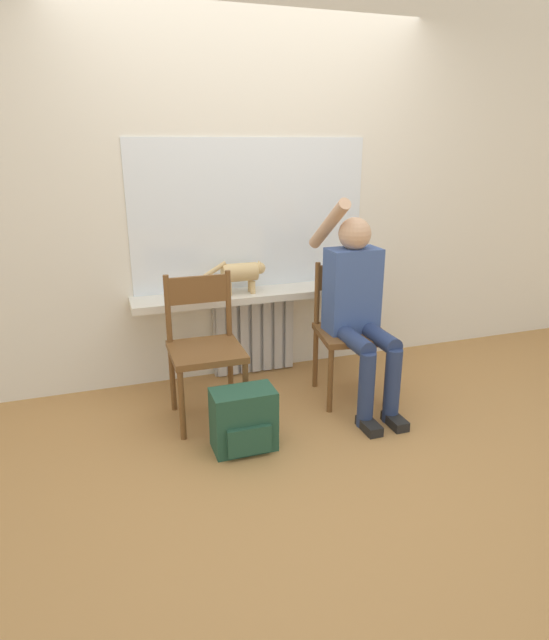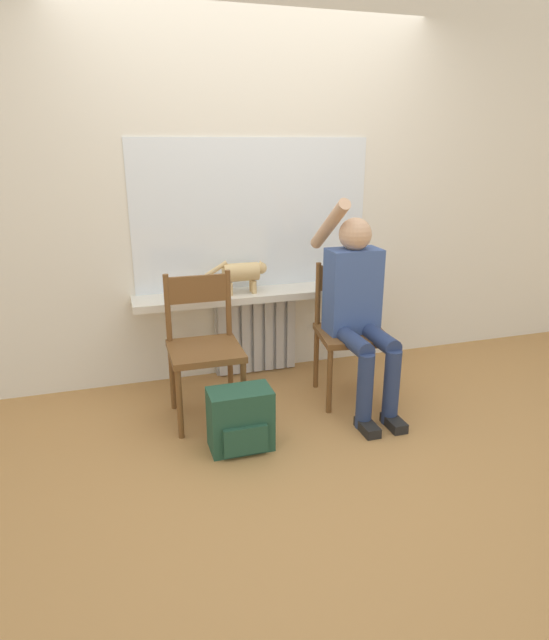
# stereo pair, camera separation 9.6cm
# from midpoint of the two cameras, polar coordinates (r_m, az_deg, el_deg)

# --- Properties ---
(ground_plane) EXTENTS (12.00, 12.00, 0.00)m
(ground_plane) POSITION_cam_midpoint_polar(r_m,az_deg,el_deg) (3.17, 3.22, -13.48)
(ground_plane) COLOR #B27F47
(wall_with_window) EXTENTS (7.00, 0.06, 2.70)m
(wall_with_window) POSITION_cam_midpoint_polar(r_m,az_deg,el_deg) (3.86, -3.44, 13.66)
(wall_with_window) COLOR white
(wall_with_window) RESTS_ON ground_plane
(radiator) EXTENTS (0.62, 0.08, 0.61)m
(radiator) POSITION_cam_midpoint_polar(r_m,az_deg,el_deg) (4.02, -2.85, -1.45)
(radiator) COLOR silver
(radiator) RESTS_ON ground_plane
(windowsill) EXTENTS (1.77, 0.29, 0.05)m
(windowsill) POSITION_cam_midpoint_polar(r_m,az_deg,el_deg) (3.83, -2.53, 2.73)
(windowsill) COLOR silver
(windowsill) RESTS_ON radiator
(window_glass) EXTENTS (1.70, 0.01, 1.04)m
(window_glass) POSITION_cam_midpoint_polar(r_m,az_deg,el_deg) (3.85, -3.24, 11.11)
(window_glass) COLOR white
(window_glass) RESTS_ON windowsill
(chair_left) EXTENTS (0.44, 0.44, 0.91)m
(chair_left) POSITION_cam_midpoint_polar(r_m,az_deg,el_deg) (3.32, -8.27, -2.77)
(chair_left) COLOR brown
(chair_left) RESTS_ON ground_plane
(chair_right) EXTENTS (0.50, 0.50, 0.91)m
(chair_right) POSITION_cam_midpoint_polar(r_m,az_deg,el_deg) (3.62, 7.27, -0.93)
(chair_right) COLOR brown
(chair_right) RESTS_ON ground_plane
(person) EXTENTS (0.36, 0.97, 1.36)m
(person) POSITION_cam_midpoint_polar(r_m,az_deg,el_deg) (3.46, 8.12, 1.85)
(person) COLOR navy
(person) RESTS_ON ground_plane
(cat) EXTENTS (0.44, 0.13, 0.24)m
(cat) POSITION_cam_midpoint_polar(r_m,az_deg,el_deg) (3.73, -4.32, 5.02)
(cat) COLOR #DBB77A
(cat) RESTS_ON windowsill
(backpack) EXTENTS (0.36, 0.24, 0.36)m
(backpack) POSITION_cam_midpoint_polar(r_m,az_deg,el_deg) (3.08, -4.20, -10.63)
(backpack) COLOR #234C38
(backpack) RESTS_ON ground_plane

